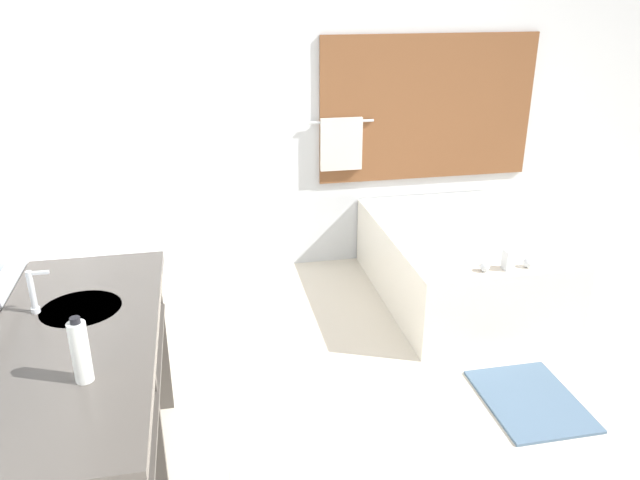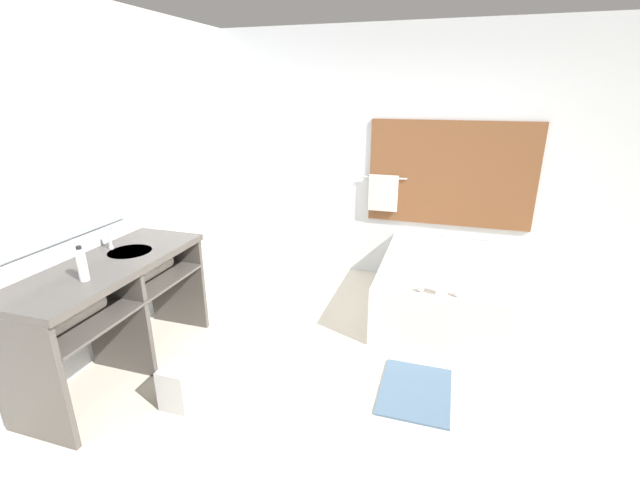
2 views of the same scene
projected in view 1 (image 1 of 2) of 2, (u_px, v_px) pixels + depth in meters
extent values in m
plane|color=beige|center=(492.00, 427.00, 3.19)|extent=(16.00, 16.00, 0.00)
cube|color=silver|center=(378.00, 92.00, 4.70)|extent=(7.40, 0.06, 2.70)
cube|color=brown|center=(428.00, 108.00, 4.78)|extent=(1.70, 0.02, 1.10)
cylinder|color=silver|center=(341.00, 122.00, 4.66)|extent=(0.50, 0.02, 0.02)
cube|color=beige|center=(341.00, 144.00, 4.71)|extent=(0.32, 0.04, 0.40)
cube|color=#4C4742|center=(72.00, 343.00, 2.31)|extent=(0.61, 1.51, 0.05)
cube|color=#4C4742|center=(82.00, 399.00, 2.40)|extent=(0.58, 1.44, 0.02)
cylinder|color=white|center=(83.00, 323.00, 2.53)|extent=(0.32, 0.32, 0.13)
cube|color=#4C4742|center=(90.00, 441.00, 2.48)|extent=(0.57, 0.04, 0.85)
cube|color=#4C4742|center=(110.00, 343.00, 3.15)|extent=(0.57, 0.04, 0.85)
cylinder|color=beige|center=(77.00, 449.00, 2.04)|extent=(0.13, 0.42, 0.13)
cylinder|color=beige|center=(104.00, 332.00, 2.73)|extent=(0.13, 0.42, 0.13)
cylinder|color=silver|center=(36.00, 310.00, 2.47)|extent=(0.04, 0.04, 0.02)
cylinder|color=silver|center=(32.00, 290.00, 2.43)|extent=(0.02, 0.02, 0.16)
cube|color=silver|center=(39.00, 273.00, 2.41)|extent=(0.07, 0.01, 0.01)
cube|color=silver|center=(458.00, 263.00, 4.45)|extent=(1.08, 1.55, 0.52)
ellipsoid|color=white|center=(459.00, 249.00, 4.41)|extent=(0.78, 1.12, 0.30)
cube|color=silver|center=(507.00, 260.00, 3.71)|extent=(0.04, 0.07, 0.12)
sphere|color=silver|center=(485.00, 267.00, 3.70)|extent=(0.06, 0.06, 0.06)
sphere|color=silver|center=(528.00, 263.00, 3.75)|extent=(0.06, 0.06, 0.06)
cylinder|color=silver|center=(80.00, 352.00, 2.01)|extent=(0.06, 0.06, 0.21)
cylinder|color=black|center=(75.00, 320.00, 1.97)|extent=(0.03, 0.03, 0.02)
cube|color=slate|center=(530.00, 400.00, 3.39)|extent=(0.50, 0.64, 0.02)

